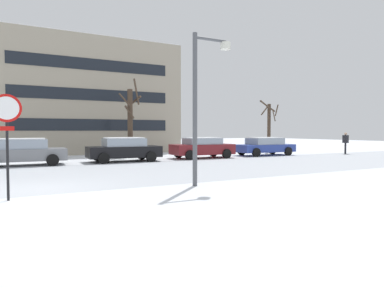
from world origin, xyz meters
TOP-DOWN VIEW (x-y plane):
  - ground_plane at (0.00, 0.00)m, footprint 120.00×120.00m
  - road_surface at (0.00, 3.42)m, footprint 80.00×8.85m
  - stop_sign at (-0.74, -1.31)m, footprint 0.76×0.20m
  - street_lamp at (5.16, -1.58)m, footprint 1.49×0.36m
  - parked_car_gray at (-0.14, 8.73)m, footprint 4.43×2.18m
  - parked_car_black at (5.41, 8.57)m, footprint 4.43×2.25m
  - parked_car_maroon at (10.96, 8.61)m, footprint 4.36×2.19m
  - parked_car_blue at (16.51, 8.66)m, footprint 4.66×2.22m
  - pedestrian_crossing at (23.41, 6.85)m, footprint 0.41×0.42m
  - tree_far_mid at (6.93, 12.07)m, footprint 1.59×1.57m
  - tree_far_left at (19.41, 11.59)m, footprint 1.95×1.66m
  - building_far_left at (5.03, 21.07)m, footprint 15.17×11.41m

SIDE VIEW (x-z plane):
  - ground_plane at x=0.00m, z-range 0.00..0.00m
  - road_surface at x=0.00m, z-range 0.00..0.00m
  - parked_car_blue at x=16.51m, z-range 0.02..1.41m
  - parked_car_maroon at x=10.96m, z-range 0.02..1.46m
  - parked_car_gray at x=-0.14m, z-range 0.01..1.50m
  - parked_car_black at x=5.41m, z-range 0.02..1.50m
  - pedestrian_crossing at x=23.41m, z-range 0.15..1.90m
  - stop_sign at x=-0.74m, z-range 0.58..3.47m
  - tree_far_left at x=19.41m, z-range 0.13..4.75m
  - tree_far_mid at x=6.93m, z-range -0.12..5.46m
  - street_lamp at x=5.16m, z-range 0.59..5.78m
  - building_far_left at x=5.03m, z-range 0.00..9.50m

